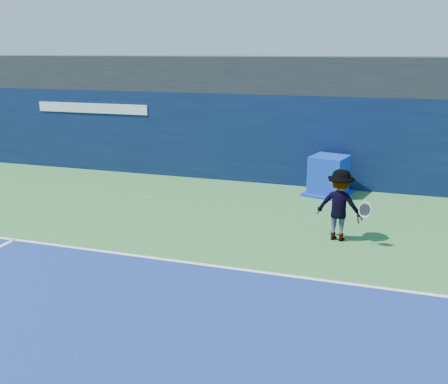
{
  "coord_description": "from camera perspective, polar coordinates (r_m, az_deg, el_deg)",
  "views": [
    {
      "loc": [
        3.21,
        -6.2,
        4.41
      ],
      "look_at": [
        -0.38,
        5.2,
        1.0
      ],
      "focal_mm": 40.0,
      "sensor_mm": 36.0,
      "label": 1
    }
  ],
  "objects": [
    {
      "name": "equipment_cart",
      "position": [
        16.0,
        11.85,
        1.68
      ],
      "size": [
        1.58,
        1.58,
        1.24
      ],
      "color": "#0C2BAB",
      "rests_on": "ground"
    },
    {
      "name": "stadium_band",
      "position": [
        18.01,
        7.37,
        13.21
      ],
      "size": [
        36.0,
        3.0,
        1.2
      ],
      "primitive_type": "cube",
      "color": "black",
      "rests_on": "back_wall_assembly"
    },
    {
      "name": "tennis_ball",
      "position": [
        12.34,
        -8.4,
        -0.65
      ],
      "size": [
        0.06,
        0.06,
        0.06
      ],
      "color": "#C4E419",
      "rests_on": "ground"
    },
    {
      "name": "back_wall_assembly",
      "position": [
        17.25,
        6.51,
        6.11
      ],
      "size": [
        36.0,
        1.03,
        3.0
      ],
      "color": "#0A1738",
      "rests_on": "ground"
    },
    {
      "name": "ground",
      "position": [
        8.26,
        -8.72,
        -16.55
      ],
      "size": [
        80.0,
        80.0,
        0.0
      ],
      "primitive_type": "plane",
      "color": "#327034",
      "rests_on": "ground"
    },
    {
      "name": "baseline",
      "position": [
        10.69,
        -1.63,
        -8.39
      ],
      "size": [
        24.0,
        0.1,
        0.01
      ],
      "primitive_type": "cube",
      "color": "white",
      "rests_on": "ground"
    },
    {
      "name": "tennis_player",
      "position": [
        12.15,
        13.08,
        -1.47
      ],
      "size": [
        1.35,
        0.83,
        1.73
      ],
      "color": "white",
      "rests_on": "ground"
    }
  ]
}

